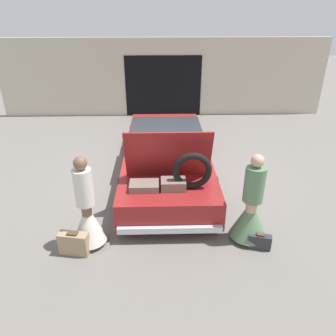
{
  "coord_description": "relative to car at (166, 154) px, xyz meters",
  "views": [
    {
      "loc": [
        -0.17,
        -7.35,
        3.91
      ],
      "look_at": [
        0.0,
        -1.44,
        0.89
      ],
      "focal_mm": 35.0,
      "sensor_mm": 36.0,
      "label": 1
    }
  ],
  "objects": [
    {
      "name": "suitcase_beside_right_person",
      "position": [
        1.57,
        -2.85,
        -0.4
      ],
      "size": [
        0.42,
        0.24,
        0.31
      ],
      "color": "#2D2D33",
      "rests_on": "ground_plane"
    },
    {
      "name": "ground_plane",
      "position": [
        -0.0,
        0.0,
        -0.54
      ],
      "size": [
        40.0,
        40.0,
        0.0
      ],
      "primitive_type": "plane",
      "color": "slate"
    },
    {
      "name": "car",
      "position": [
        0.0,
        0.0,
        0.0
      ],
      "size": [
        2.02,
        5.31,
        1.79
      ],
      "color": "maroon",
      "rests_on": "ground_plane"
    },
    {
      "name": "person_right",
      "position": [
        1.43,
        -2.58,
        0.06
      ],
      "size": [
        0.67,
        0.67,
        1.7
      ],
      "rotation": [
        0.0,
        0.0,
        1.64
      ],
      "color": "tan",
      "rests_on": "ground_plane"
    },
    {
      "name": "suitcase_beside_left_person",
      "position": [
        -1.66,
        -2.89,
        -0.33
      ],
      "size": [
        0.53,
        0.27,
        0.44
      ],
      "color": "#9E8460",
      "rests_on": "ground_plane"
    },
    {
      "name": "garage_wall_back",
      "position": [
        -0.0,
        4.91,
        0.85
      ],
      "size": [
        12.0,
        0.14,
        2.8
      ],
      "color": "beige",
      "rests_on": "ground_plane"
    },
    {
      "name": "person_left",
      "position": [
        -1.44,
        -2.64,
        0.08
      ],
      "size": [
        0.6,
        0.6,
        1.73
      ],
      "rotation": [
        0.0,
        0.0,
        -1.42
      ],
      "color": "brown",
      "rests_on": "ground_plane"
    }
  ]
}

